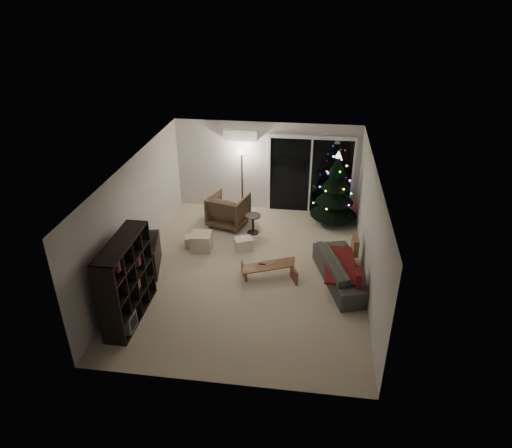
{
  "coord_description": "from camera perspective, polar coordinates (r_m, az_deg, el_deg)",
  "views": [
    {
      "loc": [
        1.27,
        -8.42,
        5.76
      ],
      "look_at": [
        0.1,
        0.3,
        1.05
      ],
      "focal_mm": 32.0,
      "sensor_mm": 36.0,
      "label": 1
    }
  ],
  "objects": [
    {
      "name": "room",
      "position": [
        11.01,
        2.67,
        2.63
      ],
      "size": [
        6.5,
        7.51,
        2.6
      ],
      "color": "beige",
      "rests_on": "ground"
    },
    {
      "name": "remote_a",
      "position": [
        9.84,
        0.76,
        -5.0
      ],
      "size": [
        0.14,
        0.04,
        0.02
      ],
      "primitive_type": "cube",
      "color": "black",
      "rests_on": "coffee_table"
    },
    {
      "name": "bookshelf",
      "position": [
        8.95,
        -17.09,
        -6.65
      ],
      "size": [
        0.96,
        1.71,
        1.67
      ],
      "primitive_type": null,
      "rotation": [
        0.0,
        0.0,
        -0.34
      ],
      "color": "black",
      "rests_on": "floor"
    },
    {
      "name": "floor_lamp",
      "position": [
        12.43,
        -1.75,
        5.23
      ],
      "size": [
        0.29,
        0.29,
        1.83
      ],
      "primitive_type": "cylinder",
      "color": "black",
      "rests_on": "floor"
    },
    {
      "name": "remote_b",
      "position": [
        9.86,
        2.24,
        -4.95
      ],
      "size": [
        0.14,
        0.08,
        0.02
      ],
      "primitive_type": "cube",
      "rotation": [
        0.0,
        0.0,
        0.35
      ],
      "color": "slate",
      "rests_on": "coffee_table"
    },
    {
      "name": "sofa",
      "position": [
        9.95,
        10.91,
        -5.68
      ],
      "size": [
        1.36,
        2.19,
        0.6
      ],
      "primitive_type": "imported",
      "rotation": [
        0.0,
        0.0,
        1.87
      ],
      "color": "#585954",
      "rests_on": "floor"
    },
    {
      "name": "sofa_throw",
      "position": [
        9.87,
        10.4,
        -5.0
      ],
      "size": [
        0.64,
        1.47,
        0.05
      ],
      "primitive_type": "cube",
      "color": "#5A1116",
      "rests_on": "sofa"
    },
    {
      "name": "cushion_a",
      "position": [
        10.4,
        12.28,
        -2.67
      ],
      "size": [
        0.15,
        0.4,
        0.39
      ],
      "primitive_type": "cube",
      "rotation": [
        0.0,
        0.0,
        0.09
      ],
      "color": "#927A4E",
      "rests_on": "sofa"
    },
    {
      "name": "cardboard_box_a",
      "position": [
        11.24,
        -7.89,
        -2.14
      ],
      "size": [
        0.43,
        0.36,
        0.27
      ],
      "primitive_type": "cube",
      "rotation": [
        0.0,
        0.0,
        0.2
      ],
      "color": "#F6E2CB",
      "rests_on": "floor"
    },
    {
      "name": "christmas_tree",
      "position": [
        12.06,
        9.92,
        4.48
      ],
      "size": [
        1.65,
        1.65,
        2.0
      ],
      "primitive_type": "cone",
      "rotation": [
        0.0,
        0.0,
        -0.44
      ],
      "color": "black",
      "rests_on": "floor"
    },
    {
      "name": "armchair",
      "position": [
        12.01,
        -3.47,
        1.78
      ],
      "size": [
        1.13,
        1.15,
        0.86
      ],
      "primitive_type": "imported",
      "rotation": [
        0.0,
        0.0,
        2.89
      ],
      "color": "brown",
      "rests_on": "floor"
    },
    {
      "name": "side_table",
      "position": [
        11.66,
        -0.38,
        0.0
      ],
      "size": [
        0.5,
        0.5,
        0.51
      ],
      "primitive_type": "cylinder",
      "rotation": [
        0.0,
        0.0,
        -0.29
      ],
      "color": "black",
      "rests_on": "floor"
    },
    {
      "name": "coffee_table",
      "position": [
        9.93,
        1.62,
        -5.99
      ],
      "size": [
        1.21,
        0.82,
        0.36
      ],
      "primitive_type": null,
      "rotation": [
        0.0,
        0.0,
        0.4
      ],
      "color": "brown",
      "rests_on": "floor"
    },
    {
      "name": "ottoman",
      "position": [
        11.05,
        -6.84,
        -2.19
      ],
      "size": [
        0.51,
        0.51,
        0.43
      ],
      "primitive_type": "cube",
      "rotation": [
        0.0,
        0.0,
        0.08
      ],
      "color": "beige",
      "rests_on": "floor"
    },
    {
      "name": "cardboard_box_b",
      "position": [
        11.01,
        -1.57,
        -2.48
      ],
      "size": [
        0.52,
        0.46,
        0.3
      ],
      "primitive_type": "cube",
      "rotation": [
        0.0,
        0.0,
        0.42
      ],
      "color": "#F6E2CB",
      "rests_on": "floor"
    },
    {
      "name": "cushion_b",
      "position": [
        9.31,
        12.73,
        -6.74
      ],
      "size": [
        0.14,
        0.4,
        0.39
      ],
      "primitive_type": "cube",
      "rotation": [
        0.0,
        0.0,
        -0.07
      ],
      "color": "#5A1116",
      "rests_on": "sofa"
    },
    {
      "name": "stereo",
      "position": [
        10.25,
        -13.51,
        -1.83
      ],
      "size": [
        0.35,
        0.42,
        0.15
      ],
      "primitive_type": "cube",
      "color": "black",
      "rests_on": "media_cabinet"
    },
    {
      "name": "media_cabinet",
      "position": [
        10.46,
        -13.26,
        -3.83
      ],
      "size": [
        0.66,
        1.18,
        0.69
      ],
      "primitive_type": "cube",
      "rotation": [
        0.0,
        0.0,
        0.23
      ],
      "color": "black",
      "rests_on": "floor"
    }
  ]
}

